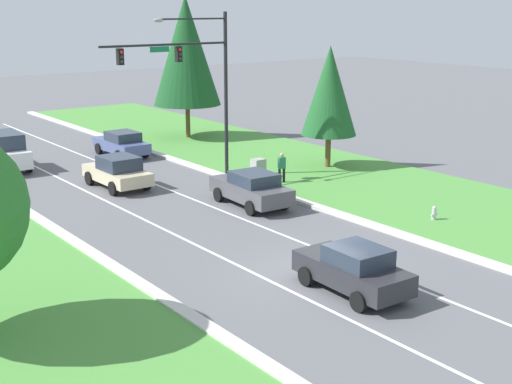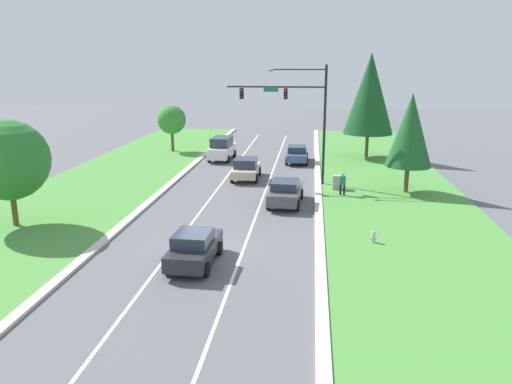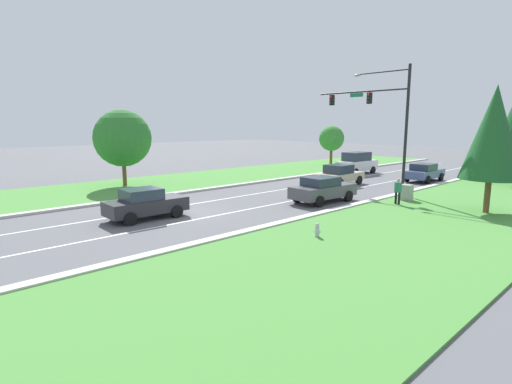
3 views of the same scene
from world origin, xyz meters
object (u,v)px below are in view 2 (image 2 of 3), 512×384
object	(u,v)px
champagne_sedan	(246,168)
conifer_far_right_tree	(410,130)
oak_far_left_tree	(8,160)
charcoal_sedan	(194,248)
oak_near_left_tree	(172,120)
slate_blue_sedan	(297,154)
fire_hydrant	(373,238)
pedestrian	(343,183)
conifer_near_right_tree	(370,94)
white_suv	(222,148)
graphite_sedan	(285,192)
traffic_signal_mast	(298,107)
utility_cabinet	(337,183)

from	to	relation	value
champagne_sedan	conifer_far_right_tree	bearing A→B (deg)	-15.24
champagne_sedan	oak_far_left_tree	world-z (taller)	oak_far_left_tree
champagne_sedan	oak_far_left_tree	distance (m)	17.94
charcoal_sedan	oak_near_left_tree	bearing A→B (deg)	109.48
slate_blue_sedan	champagne_sedan	bearing A→B (deg)	-118.58
fire_hydrant	conifer_far_right_tree	world-z (taller)	conifer_far_right_tree
pedestrian	conifer_near_right_tree	bearing A→B (deg)	-85.76
slate_blue_sedan	oak_far_left_tree	bearing A→B (deg)	-127.52
charcoal_sedan	champagne_sedan	size ratio (longest dim) A/B	0.95
white_suv	champagne_sedan	size ratio (longest dim) A/B	1.08
graphite_sedan	oak_near_left_tree	bearing A→B (deg)	128.13
pedestrian	fire_hydrant	xyz separation A→B (m)	(1.10, -9.44, -0.59)
slate_blue_sedan	conifer_near_right_tree	world-z (taller)	conifer_near_right_tree
white_suv	graphite_sedan	xyz separation A→B (m)	(6.92, -14.82, -0.27)
charcoal_sedan	oak_far_left_tree	distance (m)	12.66
traffic_signal_mast	oak_far_left_tree	bearing A→B (deg)	-142.37
oak_near_left_tree	slate_blue_sedan	bearing A→B (deg)	-17.69
fire_hydrant	slate_blue_sedan	bearing A→B (deg)	102.42
traffic_signal_mast	conifer_near_right_tree	xyz separation A→B (m)	(6.42, 11.37, 0.33)
traffic_signal_mast	champagne_sedan	world-z (taller)	traffic_signal_mast
charcoal_sedan	slate_blue_sedan	bearing A→B (deg)	82.96
champagne_sedan	pedestrian	world-z (taller)	champagne_sedan
slate_blue_sedan	champagne_sedan	xyz separation A→B (m)	(-3.87, -7.29, 0.05)
graphite_sedan	conifer_far_right_tree	xyz separation A→B (m)	(8.49, 3.90, 3.69)
fire_hydrant	oak_far_left_tree	world-z (taller)	oak_far_left_tree
charcoal_sedan	oak_near_left_tree	world-z (taller)	oak_near_left_tree
charcoal_sedan	white_suv	xyz separation A→B (m)	(-3.27, 25.45, 0.29)
slate_blue_sedan	oak_far_left_tree	distance (m)	25.97
champagne_sedan	conifer_near_right_tree	bearing A→B (deg)	43.08
oak_far_left_tree	conifer_near_right_tree	bearing A→B (deg)	46.68
slate_blue_sedan	oak_near_left_tree	xyz separation A→B (m)	(-13.13, 4.19, 2.53)
champagne_sedan	oak_far_left_tree	xyz separation A→B (m)	(-11.60, -13.34, 3.03)
conifer_near_right_tree	oak_far_left_tree	size ratio (longest dim) A/B	1.63
graphite_sedan	champagne_sedan	size ratio (longest dim) A/B	1.05
charcoal_sedan	conifer_far_right_tree	world-z (taller)	conifer_far_right_tree
fire_hydrant	oak_near_left_tree	size ratio (longest dim) A/B	0.14
champagne_sedan	conifer_near_right_tree	xyz separation A→B (m)	(10.56, 10.16, 5.37)
fire_hydrant	champagne_sedan	bearing A→B (deg)	121.51
traffic_signal_mast	champagne_sedan	size ratio (longest dim) A/B	1.99
pedestrian	traffic_signal_mast	bearing A→B (deg)	-28.55
utility_cabinet	fire_hydrant	size ratio (longest dim) A/B	1.57
conifer_far_right_tree	champagne_sedan	bearing A→B (deg)	165.58
traffic_signal_mast	fire_hydrant	xyz separation A→B (m)	(4.40, -12.73, -5.57)
fire_hydrant	utility_cabinet	bearing A→B (deg)	97.02
champagne_sedan	fire_hydrant	distance (m)	16.35
utility_cabinet	fire_hydrant	bearing A→B (deg)	-82.98
traffic_signal_mast	graphite_sedan	size ratio (longest dim) A/B	1.90
utility_cabinet	oak_far_left_tree	xyz separation A→B (m)	(-18.77, -10.59, 3.34)
slate_blue_sedan	conifer_near_right_tree	bearing A→B (deg)	22.55
graphite_sedan	pedestrian	size ratio (longest dim) A/B	2.81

